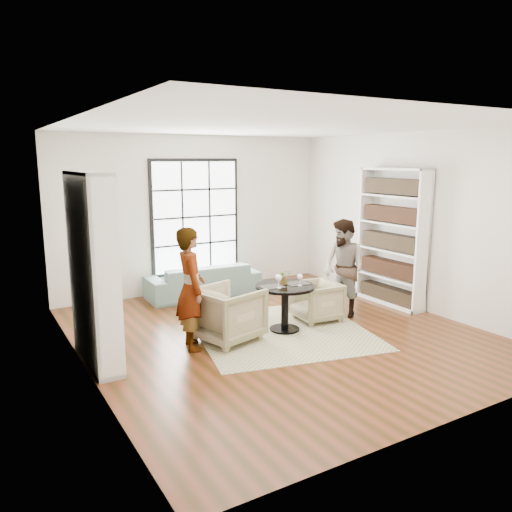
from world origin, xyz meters
TOP-DOWN VIEW (x-y plane):
  - ground at (0.00, 0.00)m, footprint 6.00×6.00m
  - room_shell at (0.00, 0.54)m, footprint 6.00×6.01m
  - rug at (0.08, 0.03)m, footprint 2.96×2.96m
  - pedestal_table at (0.14, 0.05)m, footprint 0.88×0.88m
  - sofa at (-0.10, 2.45)m, footprint 2.13×0.91m
  - armchair_left at (-0.78, 0.13)m, footprint 1.06×1.04m
  - armchair_right at (0.85, 0.21)m, footprint 0.75×0.73m
  - person_left at (-1.33, 0.13)m, footprint 0.51×0.67m
  - person_right at (1.40, 0.21)m, footprint 0.68×0.83m
  - placemat_left at (-0.08, 0.06)m, footprint 0.36×0.29m
  - placemat_right at (0.35, 0.03)m, footprint 0.36×0.29m
  - cutlery_left at (-0.08, 0.06)m, footprint 0.16×0.23m
  - cutlery_right at (0.35, 0.03)m, footprint 0.16×0.23m
  - wine_glass_left at (-0.03, -0.04)m, footprint 0.09×0.09m
  - wine_glass_right at (0.31, -0.09)m, footprint 0.08×0.08m
  - flower_centerpiece at (0.15, 0.10)m, footprint 0.23×0.20m

SIDE VIEW (x-z plane):
  - ground at x=0.00m, z-range 0.00..0.00m
  - rug at x=0.08m, z-range 0.00..0.01m
  - sofa at x=-0.10m, z-range 0.00..0.61m
  - armchair_right at x=0.85m, z-range 0.00..0.63m
  - armchair_left at x=-0.78m, z-range 0.00..0.78m
  - pedestal_table at x=0.14m, z-range 0.16..0.87m
  - placemat_left at x=-0.08m, z-range 0.71..0.71m
  - placemat_right at x=0.35m, z-range 0.71..0.71m
  - cutlery_left at x=-0.08m, z-range 0.71..0.72m
  - cutlery_right at x=0.35m, z-range 0.71..0.72m
  - person_right at x=1.40m, z-range 0.00..1.59m
  - flower_centerpiece at x=0.15m, z-range 0.71..0.93m
  - person_left at x=-1.33m, z-range 0.00..1.67m
  - wine_glass_right at x=0.31m, z-range 0.75..0.93m
  - wine_glass_left at x=-0.03m, z-range 0.75..0.96m
  - room_shell at x=0.00m, z-range -1.74..4.26m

